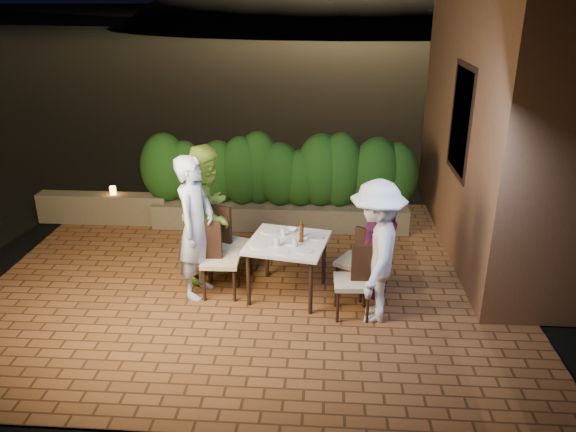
# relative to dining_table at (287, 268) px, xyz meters

# --- Properties ---
(ground) EXTENTS (400.00, 400.00, 0.00)m
(ground) POSITION_rel_dining_table_xyz_m (-0.48, -0.05, -0.40)
(ground) COLOR black
(ground) RESTS_ON ground
(terrace_floor) EXTENTS (7.00, 6.00, 0.15)m
(terrace_floor) POSITION_rel_dining_table_xyz_m (-0.48, 0.45, -0.45)
(terrace_floor) COLOR brown
(terrace_floor) RESTS_ON ground
(building_wall) EXTENTS (1.60, 5.00, 5.00)m
(building_wall) POSITION_rel_dining_table_xyz_m (3.12, 1.95, 2.12)
(building_wall) COLOR brown
(building_wall) RESTS_ON ground
(window_pane) EXTENTS (0.08, 1.00, 1.40)m
(window_pane) POSITION_rel_dining_table_xyz_m (2.34, 1.45, 1.62)
(window_pane) COLOR black
(window_pane) RESTS_ON building_wall
(window_frame) EXTENTS (0.06, 1.15, 1.55)m
(window_frame) POSITION_rel_dining_table_xyz_m (2.33, 1.45, 1.62)
(window_frame) COLOR black
(window_frame) RESTS_ON building_wall
(planter) EXTENTS (4.20, 0.55, 0.40)m
(planter) POSITION_rel_dining_table_xyz_m (-0.28, 2.25, -0.17)
(planter) COLOR brown
(planter) RESTS_ON ground
(hedge) EXTENTS (4.00, 0.70, 1.10)m
(hedge) POSITION_rel_dining_table_xyz_m (-0.28, 2.25, 0.57)
(hedge) COLOR #173D10
(hedge) RESTS_ON planter
(parapet) EXTENTS (2.20, 0.30, 0.50)m
(parapet) POSITION_rel_dining_table_xyz_m (-3.28, 2.25, -0.12)
(parapet) COLOR brown
(parapet) RESTS_ON ground
(hill) EXTENTS (52.00, 40.00, 22.00)m
(hill) POSITION_rel_dining_table_xyz_m (1.52, 59.95, -4.38)
(hill) COLOR black
(hill) RESTS_ON ground
(dining_table) EXTENTS (1.12, 1.12, 0.75)m
(dining_table) POSITION_rel_dining_table_xyz_m (0.00, 0.00, 0.00)
(dining_table) COLOR white
(dining_table) RESTS_ON ground
(plate_nw) EXTENTS (0.20, 0.20, 0.01)m
(plate_nw) POSITION_rel_dining_table_xyz_m (-0.35, -0.18, 0.38)
(plate_nw) COLOR white
(plate_nw) RESTS_ON dining_table
(plate_sw) EXTENTS (0.24, 0.24, 0.01)m
(plate_sw) POSITION_rel_dining_table_xyz_m (-0.26, 0.30, 0.38)
(plate_sw) COLOR white
(plate_sw) RESTS_ON dining_table
(plate_ne) EXTENTS (0.21, 0.21, 0.01)m
(plate_ne) POSITION_rel_dining_table_xyz_m (0.22, -0.27, 0.38)
(plate_ne) COLOR white
(plate_ne) RESTS_ON dining_table
(plate_se) EXTENTS (0.24, 0.24, 0.01)m
(plate_se) POSITION_rel_dining_table_xyz_m (0.34, 0.16, 0.38)
(plate_se) COLOR white
(plate_se) RESTS_ON dining_table
(plate_centre) EXTENTS (0.22, 0.22, 0.01)m
(plate_centre) POSITION_rel_dining_table_xyz_m (0.03, -0.02, 0.38)
(plate_centre) COLOR white
(plate_centre) RESTS_ON dining_table
(plate_front) EXTENTS (0.20, 0.20, 0.01)m
(plate_front) POSITION_rel_dining_table_xyz_m (-0.05, -0.32, 0.38)
(plate_front) COLOR white
(plate_front) RESTS_ON dining_table
(glass_nw) EXTENTS (0.07, 0.07, 0.12)m
(glass_nw) POSITION_rel_dining_table_xyz_m (-0.12, -0.16, 0.44)
(glass_nw) COLOR silver
(glass_nw) RESTS_ON dining_table
(glass_sw) EXTENTS (0.06, 0.06, 0.11)m
(glass_sw) POSITION_rel_dining_table_xyz_m (-0.06, 0.17, 0.43)
(glass_sw) COLOR silver
(glass_sw) RESTS_ON dining_table
(glass_ne) EXTENTS (0.06, 0.06, 0.11)m
(glass_ne) POSITION_rel_dining_table_xyz_m (0.10, -0.14, 0.43)
(glass_ne) COLOR silver
(glass_ne) RESTS_ON dining_table
(glass_se) EXTENTS (0.06, 0.06, 0.11)m
(glass_se) POSITION_rel_dining_table_xyz_m (0.16, 0.13, 0.43)
(glass_se) COLOR silver
(glass_se) RESTS_ON dining_table
(beer_bottle) EXTENTS (0.06, 0.06, 0.30)m
(beer_bottle) POSITION_rel_dining_table_xyz_m (0.17, -0.01, 0.52)
(beer_bottle) COLOR #4A270C
(beer_bottle) RESTS_ON dining_table
(bowl) EXTENTS (0.20, 0.20, 0.04)m
(bowl) POSITION_rel_dining_table_xyz_m (0.02, 0.32, 0.39)
(bowl) COLOR white
(bowl) RESTS_ON dining_table
(chair_left_front) EXTENTS (0.48, 0.48, 1.01)m
(chair_left_front) POSITION_rel_dining_table_xyz_m (-0.85, -0.05, 0.13)
(chair_left_front) COLOR black
(chair_left_front) RESTS_ON ground
(chair_left_back) EXTENTS (0.62, 0.62, 1.04)m
(chair_left_back) POSITION_rel_dining_table_xyz_m (-0.80, 0.37, 0.15)
(chair_left_back) COLOR black
(chair_left_back) RESTS_ON ground
(chair_right_front) EXTENTS (0.45, 0.45, 0.93)m
(chair_right_front) POSITION_rel_dining_table_xyz_m (0.81, -0.45, 0.09)
(chair_right_front) COLOR black
(chair_right_front) RESTS_ON ground
(chair_right_back) EXTENTS (0.59, 0.59, 0.93)m
(chair_right_back) POSITION_rel_dining_table_xyz_m (0.87, 0.09, 0.09)
(chair_right_back) COLOR black
(chair_right_back) RESTS_ON ground
(diner_blue) EXTENTS (0.58, 0.75, 1.85)m
(diner_blue) POSITION_rel_dining_table_xyz_m (-1.15, -0.05, 0.55)
(diner_blue) COLOR silver
(diner_blue) RESTS_ON ground
(diner_green) EXTENTS (0.90, 1.04, 1.84)m
(diner_green) POSITION_rel_dining_table_xyz_m (-1.09, 0.49, 0.55)
(diner_green) COLOR #8FBB3A
(diner_green) RESTS_ON ground
(diner_white) EXTENTS (0.79, 1.19, 1.72)m
(diner_white) POSITION_rel_dining_table_xyz_m (1.06, -0.48, 0.49)
(diner_white) COLOR white
(diner_white) RESTS_ON ground
(diner_purple) EXTENTS (0.79, 0.99, 1.57)m
(diner_purple) POSITION_rel_dining_table_xyz_m (1.15, 0.08, 0.41)
(diner_purple) COLOR #78286A
(diner_purple) RESTS_ON ground
(parapet_lamp) EXTENTS (0.10, 0.10, 0.14)m
(parapet_lamp) POSITION_rel_dining_table_xyz_m (-3.08, 2.25, 0.20)
(parapet_lamp) COLOR orange
(parapet_lamp) RESTS_ON parapet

